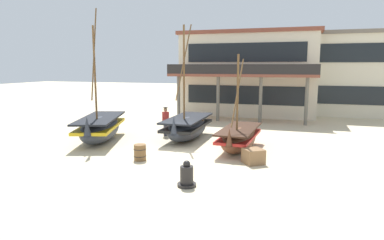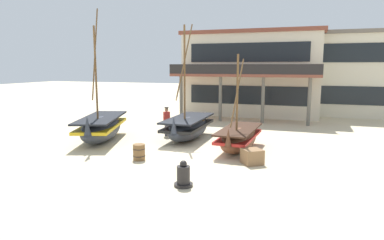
{
  "view_description": "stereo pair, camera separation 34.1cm",
  "coord_description": "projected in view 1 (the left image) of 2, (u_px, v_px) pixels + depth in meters",
  "views": [
    {
      "loc": [
        5.19,
        -14.95,
        4.06
      ],
      "look_at": [
        0.0,
        1.0,
        1.4
      ],
      "focal_mm": 32.0,
      "sensor_mm": 36.0,
      "label": 1
    },
    {
      "loc": [
        5.51,
        -14.84,
        4.06
      ],
      "look_at": [
        0.0,
        1.0,
        1.4
      ],
      "focal_mm": 32.0,
      "sensor_mm": 36.0,
      "label": 2
    }
  ],
  "objects": [
    {
      "name": "cargo_crate",
      "position": [
        253.0,
        156.0,
        14.32
      ],
      "size": [
        1.06,
        1.06,
        0.63
      ],
      "primitive_type": "cube",
      "rotation": [
        0.0,
        0.0,
        0.65
      ],
      "color": "olive",
      "rests_on": "ground"
    },
    {
      "name": "capstan_winch",
      "position": [
        187.0,
        176.0,
        11.62
      ],
      "size": [
        0.64,
        0.64,
        0.91
      ],
      "color": "black",
      "rests_on": "ground"
    },
    {
      "name": "fishing_boat_centre_large",
      "position": [
        100.0,
        128.0,
        18.61
      ],
      "size": [
        3.32,
        5.35,
        7.04
      ],
      "color": "#2D333D",
      "rests_on": "ground"
    },
    {
      "name": "harbor_building_annex",
      "position": [
        359.0,
        74.0,
        28.56
      ],
      "size": [
        9.74,
        5.36,
        6.81
      ],
      "color": "beige",
      "rests_on": "ground"
    },
    {
      "name": "fishing_boat_near_left",
      "position": [
        239.0,
        138.0,
        16.6
      ],
      "size": [
        1.65,
        4.23,
        4.59
      ],
      "color": "brown",
      "rests_on": "ground"
    },
    {
      "name": "wooden_barrel",
      "position": [
        140.0,
        152.0,
        14.81
      ],
      "size": [
        0.56,
        0.56,
        0.7
      ],
      "color": "brown",
      "rests_on": "ground"
    },
    {
      "name": "fishing_boat_far_right",
      "position": [
        187.0,
        127.0,
        19.06
      ],
      "size": [
        1.89,
        4.74,
        6.33
      ],
      "color": "#2D333D",
      "rests_on": "ground"
    },
    {
      "name": "ground_plane",
      "position": [
        186.0,
        152.0,
        16.26
      ],
      "size": [
        120.0,
        120.0,
        0.0
      ],
      "primitive_type": "plane",
      "color": "beige"
    },
    {
      "name": "harbor_building_main",
      "position": [
        250.0,
        73.0,
        29.08
      ],
      "size": [
        11.31,
        8.22,
        6.86
      ],
      "color": "beige",
      "rests_on": "ground"
    },
    {
      "name": "fisherman_by_hull",
      "position": [
        166.0,
        122.0,
        19.99
      ],
      "size": [
        0.42,
        0.39,
        1.68
      ],
      "color": "#33333D",
      "rests_on": "ground"
    }
  ]
}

